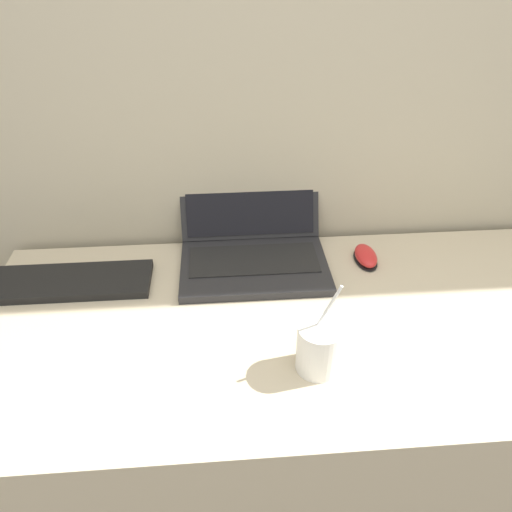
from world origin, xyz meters
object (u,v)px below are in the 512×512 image
(laptop, at_px, (253,242))
(drink_cup, at_px, (319,347))
(external_keyboard, at_px, (68,282))
(computer_mouse, at_px, (366,256))

(laptop, height_order, drink_cup, laptop)
(drink_cup, relative_size, external_keyboard, 0.50)
(computer_mouse, xyz_separation_m, external_keyboard, (-0.75, -0.05, -0.00))
(drink_cup, distance_m, computer_mouse, 0.41)
(laptop, bearing_deg, computer_mouse, -7.01)
(laptop, height_order, external_keyboard, laptop)
(laptop, xyz_separation_m, drink_cup, (0.10, -0.40, 0.00))
(computer_mouse, height_order, external_keyboard, computer_mouse)
(drink_cup, bearing_deg, external_keyboard, 150.86)
(laptop, distance_m, computer_mouse, 0.30)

